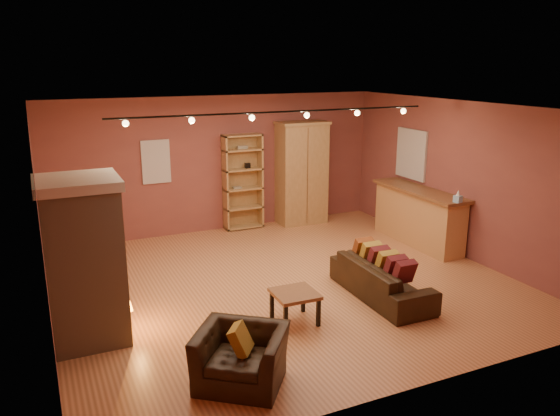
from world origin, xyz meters
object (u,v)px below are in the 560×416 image
bookcase (242,181)px  bar_counter (418,216)px  armoire (302,173)px  coffee_table (295,297)px  fireplace (85,261)px  loveseat (382,272)px  armchair (241,348)px

bookcase → bar_counter: 3.68m
armoire → coffee_table: 4.86m
bookcase → coffee_table: bearing=-101.8°
fireplace → coffee_table: 2.76m
bookcase → coffee_table: (-0.92, -4.43, -0.65)m
bookcase → loveseat: 4.31m
fireplace → bookcase: (3.51, 3.74, -0.04)m
armoire → armchair: size_ratio=1.96×
armoire → coffee_table: armoire is taller
fireplace → armoire: size_ratio=0.95×
bookcase → armchair: bearing=-111.0°
armoire → armchair: bearing=-122.8°
armchair → armoire: bearing=94.1°
fireplace → armchair: fireplace is taller
fireplace → loveseat: bearing=-6.6°
fireplace → bar_counter: size_ratio=0.93×
bookcase → armoire: armoire is taller
bar_counter → coffee_table: size_ratio=3.84×
armchair → bookcase: bearing=105.9°
bookcase → bar_counter: (2.73, -2.41, -0.47)m
fireplace → loveseat: fireplace is taller
bar_counter → armchair: bearing=-147.6°
loveseat → bookcase: bearing=9.8°
armoire → loveseat: bearing=-99.6°
bookcase → loveseat: bearing=-81.4°
fireplace → armchair: (1.40, -1.75, -0.64)m
bookcase → bar_counter: bearing=-41.4°
bookcase → coffee_table: size_ratio=3.40×
fireplace → coffee_table: (2.58, -0.68, -0.69)m
armoire → bar_counter: size_ratio=0.98×
coffee_table → armchair: bearing=-138.1°
bar_counter → coffee_table: 4.18m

